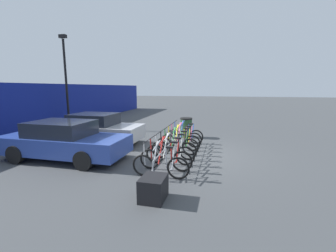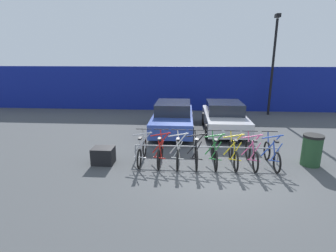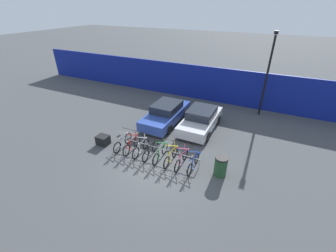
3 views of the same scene
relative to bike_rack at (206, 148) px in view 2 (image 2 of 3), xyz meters
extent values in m
plane|color=#424447|center=(0.46, -0.68, -0.50)|extent=(120.00, 120.00, 0.00)
cube|color=navy|center=(0.46, 8.82, 0.92)|extent=(36.00, 0.16, 2.83)
cylinder|color=gray|center=(0.00, 0.00, 0.05)|extent=(4.74, 0.04, 0.04)
cylinder|color=gray|center=(-2.37, 0.00, -0.22)|extent=(0.04, 0.04, 0.55)
cylinder|color=gray|center=(2.37, 0.00, -0.22)|extent=(0.04, 0.04, 0.55)
torus|color=black|center=(-2.12, -0.68, -0.17)|extent=(0.06, 0.66, 0.66)
torus|color=black|center=(-2.12, 0.38, -0.17)|extent=(0.06, 0.66, 0.66)
cylinder|color=#B7B7BC|center=(-2.12, 0.01, 0.15)|extent=(0.60, 0.04, 0.76)
cylinder|color=#B7B7BC|center=(-2.12, -0.04, 0.46)|extent=(0.68, 0.04, 0.16)
cylinder|color=#B7B7BC|center=(-2.12, -0.33, 0.09)|extent=(0.14, 0.04, 0.63)
cylinder|color=#B7B7BC|center=(-2.12, -0.53, 0.12)|extent=(0.32, 0.03, 0.58)
cylinder|color=#B7B7BC|center=(-2.12, -0.48, -0.19)|extent=(0.40, 0.03, 0.08)
cylinder|color=#B7B7BC|center=(-2.12, 0.33, 0.18)|extent=(0.12, 0.04, 0.69)
cylinder|color=black|center=(-2.12, 0.29, 0.54)|extent=(0.52, 0.03, 0.03)
cube|color=black|center=(-2.12, -0.42, 0.43)|extent=(0.10, 0.22, 0.05)
torus|color=black|center=(-1.50, -0.68, -0.17)|extent=(0.06, 0.66, 0.66)
torus|color=black|center=(-1.50, 0.38, -0.17)|extent=(0.06, 0.66, 0.66)
cylinder|color=red|center=(-1.50, 0.01, 0.15)|extent=(0.60, 0.04, 0.76)
cylinder|color=red|center=(-1.50, -0.04, 0.46)|extent=(0.68, 0.04, 0.16)
cylinder|color=red|center=(-1.50, -0.33, 0.09)|extent=(0.14, 0.04, 0.63)
cylinder|color=red|center=(-1.50, -0.53, 0.12)|extent=(0.32, 0.03, 0.58)
cylinder|color=red|center=(-1.50, -0.48, -0.19)|extent=(0.40, 0.03, 0.08)
cylinder|color=red|center=(-1.50, 0.33, 0.18)|extent=(0.12, 0.04, 0.69)
cylinder|color=black|center=(-1.50, 0.29, 0.54)|extent=(0.52, 0.03, 0.03)
cube|color=black|center=(-1.50, -0.42, 0.43)|extent=(0.10, 0.22, 0.05)
torus|color=black|center=(-0.91, -0.68, -0.17)|extent=(0.06, 0.66, 0.66)
torus|color=black|center=(-0.91, 0.38, -0.17)|extent=(0.06, 0.66, 0.66)
cylinder|color=silver|center=(-0.91, 0.01, 0.15)|extent=(0.60, 0.04, 0.76)
cylinder|color=silver|center=(-0.91, -0.04, 0.46)|extent=(0.68, 0.04, 0.16)
cylinder|color=silver|center=(-0.91, -0.33, 0.09)|extent=(0.14, 0.04, 0.63)
cylinder|color=silver|center=(-0.91, -0.53, 0.12)|extent=(0.32, 0.03, 0.58)
cylinder|color=silver|center=(-0.91, -0.48, -0.19)|extent=(0.40, 0.03, 0.08)
cylinder|color=silver|center=(-0.91, 0.33, 0.18)|extent=(0.12, 0.04, 0.69)
cylinder|color=black|center=(-0.91, 0.29, 0.54)|extent=(0.52, 0.03, 0.03)
cube|color=black|center=(-0.91, -0.42, 0.43)|extent=(0.10, 0.22, 0.05)
torus|color=black|center=(-0.32, -0.68, -0.17)|extent=(0.06, 0.66, 0.66)
torus|color=black|center=(-0.32, 0.38, -0.17)|extent=(0.06, 0.66, 0.66)
cylinder|color=black|center=(-0.32, 0.01, 0.15)|extent=(0.60, 0.04, 0.76)
cylinder|color=black|center=(-0.32, -0.04, 0.46)|extent=(0.68, 0.04, 0.16)
cylinder|color=black|center=(-0.32, -0.33, 0.09)|extent=(0.14, 0.04, 0.63)
cylinder|color=black|center=(-0.32, -0.53, 0.12)|extent=(0.32, 0.03, 0.58)
cylinder|color=black|center=(-0.32, -0.48, -0.19)|extent=(0.40, 0.03, 0.08)
cylinder|color=black|center=(-0.32, 0.33, 0.18)|extent=(0.12, 0.04, 0.69)
cylinder|color=black|center=(-0.32, 0.29, 0.54)|extent=(0.52, 0.03, 0.03)
cube|color=black|center=(-0.32, -0.42, 0.43)|extent=(0.10, 0.22, 0.05)
torus|color=black|center=(0.28, -0.68, -0.17)|extent=(0.06, 0.66, 0.66)
torus|color=black|center=(0.28, 0.38, -0.17)|extent=(0.06, 0.66, 0.66)
cylinder|color=#288438|center=(0.28, 0.01, 0.15)|extent=(0.60, 0.04, 0.76)
cylinder|color=#288438|center=(0.28, -0.04, 0.46)|extent=(0.68, 0.04, 0.16)
cylinder|color=#288438|center=(0.28, -0.33, 0.09)|extent=(0.14, 0.04, 0.63)
cylinder|color=#288438|center=(0.28, -0.53, 0.12)|extent=(0.32, 0.03, 0.58)
cylinder|color=#288438|center=(0.28, -0.48, -0.19)|extent=(0.40, 0.03, 0.08)
cylinder|color=#288438|center=(0.28, 0.33, 0.18)|extent=(0.12, 0.04, 0.69)
cylinder|color=black|center=(0.28, 0.29, 0.54)|extent=(0.52, 0.03, 0.03)
cube|color=black|center=(0.28, -0.42, 0.43)|extent=(0.10, 0.22, 0.05)
torus|color=black|center=(0.89, -0.68, -0.17)|extent=(0.06, 0.66, 0.66)
torus|color=black|center=(0.89, 0.38, -0.17)|extent=(0.06, 0.66, 0.66)
cylinder|color=yellow|center=(0.89, 0.01, 0.15)|extent=(0.60, 0.04, 0.76)
cylinder|color=yellow|center=(0.89, -0.04, 0.46)|extent=(0.68, 0.04, 0.16)
cylinder|color=yellow|center=(0.89, -0.33, 0.09)|extent=(0.14, 0.04, 0.63)
cylinder|color=yellow|center=(0.89, -0.53, 0.12)|extent=(0.32, 0.03, 0.58)
cylinder|color=yellow|center=(0.89, -0.48, -0.19)|extent=(0.40, 0.03, 0.08)
cylinder|color=yellow|center=(0.89, 0.33, 0.18)|extent=(0.12, 0.04, 0.69)
cylinder|color=black|center=(0.89, 0.29, 0.54)|extent=(0.52, 0.03, 0.03)
cube|color=black|center=(0.89, -0.42, 0.43)|extent=(0.10, 0.22, 0.05)
torus|color=black|center=(1.48, -0.68, -0.17)|extent=(0.06, 0.66, 0.66)
torus|color=black|center=(1.48, 0.38, -0.17)|extent=(0.06, 0.66, 0.66)
cylinder|color=#E55993|center=(1.48, 0.01, 0.15)|extent=(0.60, 0.04, 0.76)
cylinder|color=#E55993|center=(1.48, -0.04, 0.46)|extent=(0.68, 0.04, 0.16)
cylinder|color=#E55993|center=(1.48, -0.33, 0.09)|extent=(0.14, 0.04, 0.63)
cylinder|color=#E55993|center=(1.48, -0.53, 0.12)|extent=(0.32, 0.03, 0.58)
cylinder|color=#E55993|center=(1.48, -0.48, -0.19)|extent=(0.40, 0.03, 0.08)
cylinder|color=#E55993|center=(1.48, 0.33, 0.18)|extent=(0.12, 0.04, 0.69)
cylinder|color=black|center=(1.48, 0.29, 0.54)|extent=(0.52, 0.03, 0.03)
cube|color=black|center=(1.48, -0.42, 0.43)|extent=(0.10, 0.22, 0.05)
torus|color=black|center=(2.12, -0.68, -0.17)|extent=(0.06, 0.66, 0.66)
torus|color=black|center=(2.12, 0.38, -0.17)|extent=(0.06, 0.66, 0.66)
cylinder|color=#284CB7|center=(2.12, 0.01, 0.15)|extent=(0.60, 0.04, 0.76)
cylinder|color=#284CB7|center=(2.12, -0.04, 0.46)|extent=(0.68, 0.04, 0.16)
cylinder|color=#284CB7|center=(2.12, -0.33, 0.09)|extent=(0.14, 0.04, 0.63)
cylinder|color=#284CB7|center=(2.12, -0.53, 0.12)|extent=(0.32, 0.03, 0.58)
cylinder|color=#284CB7|center=(2.12, -0.48, -0.19)|extent=(0.40, 0.03, 0.08)
cylinder|color=#284CB7|center=(2.12, 0.33, 0.18)|extent=(0.12, 0.04, 0.69)
cylinder|color=black|center=(2.12, 0.29, 0.54)|extent=(0.52, 0.03, 0.03)
cube|color=black|center=(2.12, -0.42, 0.43)|extent=(0.10, 0.22, 0.05)
cube|color=#2D479E|center=(-1.29, 3.68, 0.07)|extent=(1.80, 4.55, 0.62)
cube|color=#1E232D|center=(-1.29, 3.80, 0.64)|extent=(1.58, 2.09, 0.52)
cylinder|color=black|center=(-2.14, 5.00, -0.18)|extent=(0.20, 0.64, 0.64)
cylinder|color=black|center=(-0.43, 5.00, -0.18)|extent=(0.20, 0.64, 0.64)
cylinder|color=black|center=(-2.14, 2.36, -0.18)|extent=(0.20, 0.64, 0.64)
cylinder|color=black|center=(-0.43, 2.36, -0.18)|extent=(0.20, 0.64, 0.64)
cube|color=#B7B7BC|center=(1.12, 3.86, 0.07)|extent=(1.80, 4.20, 0.62)
cube|color=#1E232D|center=(1.12, 3.96, 0.64)|extent=(1.58, 1.93, 0.52)
cylinder|color=black|center=(0.27, 5.08, -0.18)|extent=(0.20, 0.64, 0.64)
cylinder|color=black|center=(1.98, 5.08, -0.18)|extent=(0.20, 0.64, 0.64)
cylinder|color=black|center=(0.27, 2.64, -0.18)|extent=(0.20, 0.64, 0.64)
cylinder|color=black|center=(1.98, 2.64, -0.18)|extent=(0.20, 0.64, 0.64)
cylinder|color=black|center=(4.35, 7.83, 2.26)|extent=(0.14, 0.14, 5.52)
cube|color=black|center=(4.35, 7.83, 5.17)|extent=(0.24, 0.44, 0.20)
cylinder|color=#234728|center=(3.42, 0.01, -0.02)|extent=(0.60, 0.60, 0.95)
cylinder|color=black|center=(3.42, 0.01, 0.49)|extent=(0.63, 0.63, 0.08)
cube|color=black|center=(-3.39, -0.34, -0.22)|extent=(0.70, 0.56, 0.55)
camera|label=1|loc=(-8.06, -1.84, 2.09)|focal=24.00mm
camera|label=2|loc=(-0.66, -8.31, 2.97)|focal=28.00mm
camera|label=3|loc=(4.83, -8.60, 6.83)|focal=24.00mm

